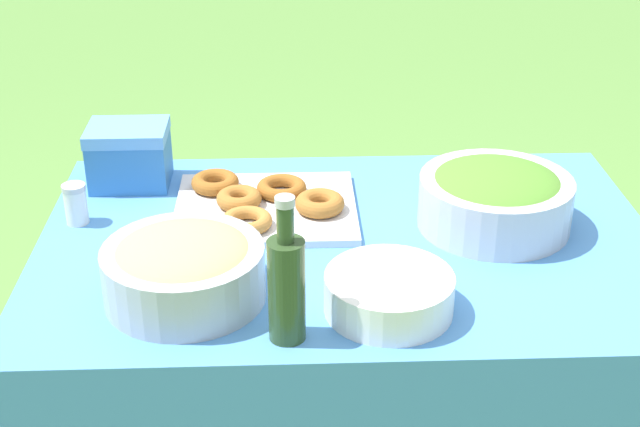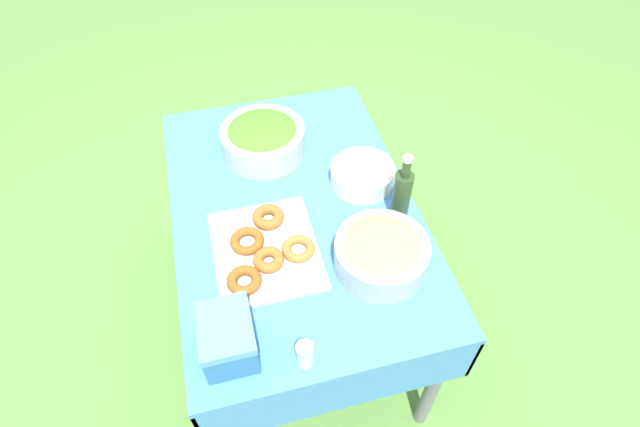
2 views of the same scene
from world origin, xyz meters
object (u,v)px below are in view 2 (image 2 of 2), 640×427
Objects in this scene: pasta_bowl at (382,252)px; cooler_box at (228,338)px; plate_stack at (362,175)px; donut_platter at (265,249)px; salad_bowl at (263,138)px; olive_oil_bottle at (402,193)px.

cooler_box reaches higher than pasta_bowl.
donut_platter is at bearing 119.76° from plate_stack.
salad_bowl is 1.08× the size of pasta_bowl.
cooler_box is at bearing 134.05° from plate_stack.
pasta_bowl is 1.64× the size of cooler_box.
cooler_box is (-0.31, 0.16, 0.05)m from donut_platter.
donut_platter is (-0.48, 0.08, -0.05)m from salad_bowl.
salad_bowl is 0.67m from pasta_bowl.
cooler_box is (-0.17, 0.50, 0.01)m from pasta_bowl.
pasta_bowl is 0.53m from cooler_box.
plate_stack is at bearing -45.95° from cooler_box.
salad_bowl is 0.49m from donut_platter.
pasta_bowl is (-0.62, -0.26, -0.00)m from salad_bowl.
donut_platter is at bearing 67.98° from pasta_bowl.
olive_oil_bottle is at bearing -35.36° from pasta_bowl.
pasta_bowl reaches higher than plate_stack.
olive_oil_bottle reaches higher than plate_stack.
salad_bowl is at bearing 41.66° from olive_oil_bottle.
plate_stack is (0.23, -0.40, 0.02)m from donut_platter.
plate_stack is 0.21m from olive_oil_bottle.
donut_platter is 1.69× the size of plate_stack.
salad_bowl is 0.81× the size of donut_platter.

